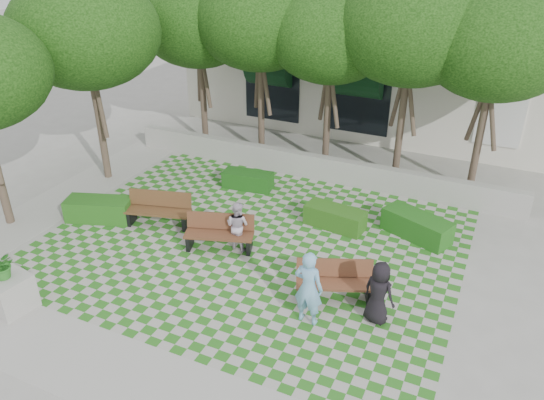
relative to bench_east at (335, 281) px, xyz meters
The scene contains 18 objects.
ground 3.12m from the bench_east, behind, with size 90.00×90.00×0.00m, color gray.
lawn 3.36m from the bench_east, 157.47° to the left, with size 12.00×12.00×0.00m, color #2B721E.
sidewalk_south 5.41m from the bench_east, 124.71° to the right, with size 16.00×2.00×0.01m, color #9E9B93.
sidewalk_west 10.36m from the bench_east, behind, with size 2.00×12.00×0.01m, color #9E9B93.
retaining_wall 7.16m from the bench_east, 115.35° to the left, with size 15.00×0.36×0.90m, color #9E9B93.
bench_east is the anchor object (origin of this frame).
bench_mid 3.88m from the bench_east, 168.27° to the left, with size 2.11×1.26×1.05m.
bench_west 6.34m from the bench_east, 169.18° to the left, with size 2.14×1.18×1.07m.
hedge_east 4.07m from the bench_east, 71.11° to the left, with size 2.09×0.83×0.73m, color #1A5015.
hedge_midright 3.55m from the bench_east, 108.52° to the left, with size 1.88×0.75×0.66m, color #235115.
hedge_midleft 6.73m from the bench_east, 136.21° to the left, with size 1.76×0.71×0.62m, color #154913.
hedge_west 8.18m from the bench_east, behind, with size 2.06×0.82×0.72m, color #1D5216.
planter_front 8.05m from the bench_east, 152.01° to the right, with size 1.07×1.07×1.66m.
person_blue 1.26m from the bench_east, 104.11° to the right, with size 0.72×0.47×1.96m, color #79B4DE.
person_dark 1.32m from the bench_east, 18.53° to the right, with size 0.80×0.52×1.64m, color black.
person_white 3.51m from the bench_east, 162.59° to the left, with size 0.72×0.56×1.49m, color silver.
tree_row 9.22m from the bench_east, 128.37° to the left, with size 17.70×13.40×7.41m.
building 14.65m from the bench_east, 98.45° to the left, with size 18.00×8.92×5.15m.
Camera 1 is at (6.19, -10.80, 8.62)m, focal length 35.00 mm.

